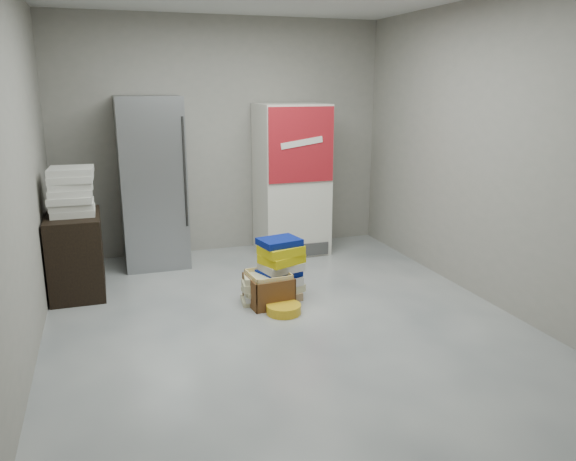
# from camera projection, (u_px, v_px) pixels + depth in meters

# --- Properties ---
(ground) EXTENTS (5.00, 5.00, 0.00)m
(ground) POSITION_uv_depth(u_px,v_px,m) (287.00, 325.00, 4.86)
(ground) COLOR #B9B9B4
(ground) RESTS_ON ground
(room_shell) EXTENTS (4.04, 5.04, 2.82)m
(room_shell) POSITION_uv_depth(u_px,v_px,m) (287.00, 113.00, 4.40)
(room_shell) COLOR gray
(room_shell) RESTS_ON ground
(steel_fridge) EXTENTS (0.70, 0.72, 1.90)m
(steel_fridge) POSITION_uv_depth(u_px,v_px,m) (152.00, 182.00, 6.30)
(steel_fridge) COLOR #93959A
(steel_fridge) RESTS_ON ground
(coke_cooler) EXTENTS (0.80, 0.73, 1.80)m
(coke_cooler) POSITION_uv_depth(u_px,v_px,m) (291.00, 179.00, 6.81)
(coke_cooler) COLOR silver
(coke_cooler) RESTS_ON ground
(wood_shelf) EXTENTS (0.50, 0.80, 0.80)m
(wood_shelf) POSITION_uv_depth(u_px,v_px,m) (76.00, 254.00, 5.52)
(wood_shelf) COLOR black
(wood_shelf) RESTS_ON ground
(supply_box_stack) EXTENTS (0.44, 0.44, 0.45)m
(supply_box_stack) POSITION_uv_depth(u_px,v_px,m) (71.00, 191.00, 5.36)
(supply_box_stack) COLOR silver
(supply_box_stack) RESTS_ON wood_shelf
(phonebook_stack_main) EXTENTS (0.47, 0.43, 0.61)m
(phonebook_stack_main) POSITION_uv_depth(u_px,v_px,m) (280.00, 270.00, 5.36)
(phonebook_stack_main) COLOR #A17F59
(phonebook_stack_main) RESTS_ON ground
(phonebook_stack_side) EXTENTS (0.37, 0.31, 0.28)m
(phonebook_stack_side) POSITION_uv_depth(u_px,v_px,m) (260.00, 289.00, 5.32)
(phonebook_stack_side) COLOR beige
(phonebook_stack_side) RESTS_ON ground
(cardboard_box) EXTENTS (0.43, 0.43, 0.32)m
(cardboard_box) POSITION_uv_depth(u_px,v_px,m) (269.00, 291.00, 5.30)
(cardboard_box) COLOR yellow
(cardboard_box) RESTS_ON ground
(bucket_lid) EXTENTS (0.33, 0.33, 0.08)m
(bucket_lid) POSITION_uv_depth(u_px,v_px,m) (284.00, 309.00, 5.09)
(bucket_lid) COLOR gold
(bucket_lid) RESTS_ON ground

